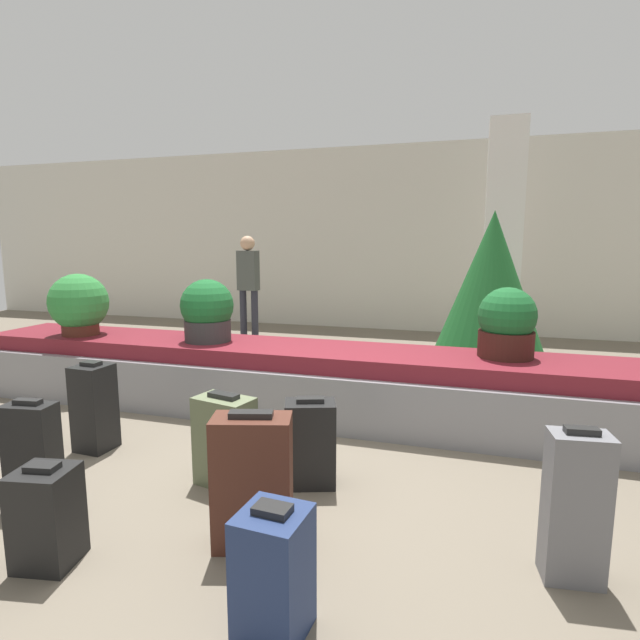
{
  "coord_description": "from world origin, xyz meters",
  "views": [
    {
      "loc": [
        1.28,
        -2.9,
        1.55
      ],
      "look_at": [
        0.0,
        1.25,
        0.87
      ],
      "focal_mm": 28.0,
      "sensor_mm": 36.0,
      "label": 1
    }
  ],
  "objects_px": {
    "decorated_tree": "(491,292)",
    "suitcase_4": "(252,482)",
    "suitcase_0": "(575,507)",
    "suitcase_6": "(310,443)",
    "suitcase_8": "(273,573)",
    "potted_plant_2": "(79,305)",
    "suitcase_3": "(225,441)",
    "suitcase_1": "(47,516)",
    "potted_plant_1": "(207,311)",
    "potted_plant_0": "(507,324)",
    "traveler_0": "(248,278)",
    "pillar": "(503,238)",
    "suitcase_2": "(33,455)",
    "suitcase_5": "(94,407)"
  },
  "relations": [
    {
      "from": "suitcase_1",
      "to": "decorated_tree",
      "type": "height_order",
      "value": "decorated_tree"
    },
    {
      "from": "suitcase_0",
      "to": "traveler_0",
      "type": "distance_m",
      "value": 6.28
    },
    {
      "from": "suitcase_1",
      "to": "potted_plant_1",
      "type": "xyz_separation_m",
      "value": [
        -0.47,
        2.4,
        0.66
      ]
    },
    {
      "from": "suitcase_3",
      "to": "potted_plant_0",
      "type": "height_order",
      "value": "potted_plant_0"
    },
    {
      "from": "suitcase_4",
      "to": "suitcase_5",
      "type": "bearing_deg",
      "value": 139.18
    },
    {
      "from": "suitcase_2",
      "to": "suitcase_6",
      "type": "relative_size",
      "value": 1.12
    },
    {
      "from": "suitcase_2",
      "to": "suitcase_6",
      "type": "distance_m",
      "value": 1.65
    },
    {
      "from": "pillar",
      "to": "decorated_tree",
      "type": "bearing_deg",
      "value": -95.34
    },
    {
      "from": "potted_plant_1",
      "to": "decorated_tree",
      "type": "relative_size",
      "value": 0.31
    },
    {
      "from": "suitcase_2",
      "to": "traveler_0",
      "type": "bearing_deg",
      "value": 92.26
    },
    {
      "from": "suitcase_0",
      "to": "suitcase_5",
      "type": "distance_m",
      "value": 3.21
    },
    {
      "from": "suitcase_6",
      "to": "suitcase_8",
      "type": "xyz_separation_m",
      "value": [
        0.25,
        -1.22,
        -0.02
      ]
    },
    {
      "from": "decorated_tree",
      "to": "potted_plant_2",
      "type": "bearing_deg",
      "value": -159.34
    },
    {
      "from": "decorated_tree",
      "to": "suitcase_1",
      "type": "bearing_deg",
      "value": -118.91
    },
    {
      "from": "suitcase_0",
      "to": "potted_plant_1",
      "type": "bearing_deg",
      "value": 141.16
    },
    {
      "from": "suitcase_1",
      "to": "decorated_tree",
      "type": "bearing_deg",
      "value": 50.59
    },
    {
      "from": "suitcase_3",
      "to": "potted_plant_1",
      "type": "xyz_separation_m",
      "value": [
        -0.92,
        1.43,
        0.61
      ]
    },
    {
      "from": "potted_plant_2",
      "to": "suitcase_3",
      "type": "bearing_deg",
      "value": -29.92
    },
    {
      "from": "suitcase_4",
      "to": "potted_plant_2",
      "type": "xyz_separation_m",
      "value": [
        -2.76,
        1.88,
        0.58
      ]
    },
    {
      "from": "suitcase_1",
      "to": "potted_plant_1",
      "type": "relative_size",
      "value": 0.87
    },
    {
      "from": "potted_plant_1",
      "to": "traveler_0",
      "type": "bearing_deg",
      "value": 108.38
    },
    {
      "from": "suitcase_3",
      "to": "suitcase_6",
      "type": "xyz_separation_m",
      "value": [
        0.52,
        0.16,
        -0.01
      ]
    },
    {
      "from": "suitcase_0",
      "to": "suitcase_5",
      "type": "bearing_deg",
      "value": 162.7
    },
    {
      "from": "suitcase_0",
      "to": "potted_plant_1",
      "type": "height_order",
      "value": "potted_plant_1"
    },
    {
      "from": "pillar",
      "to": "suitcase_2",
      "type": "relative_size",
      "value": 4.91
    },
    {
      "from": "suitcase_2",
      "to": "suitcase_8",
      "type": "distance_m",
      "value": 1.8
    },
    {
      "from": "potted_plant_0",
      "to": "potted_plant_2",
      "type": "height_order",
      "value": "potted_plant_2"
    },
    {
      "from": "pillar",
      "to": "decorated_tree",
      "type": "xyz_separation_m",
      "value": [
        -0.18,
        -1.97,
        -0.57
      ]
    },
    {
      "from": "suitcase_2",
      "to": "potted_plant_1",
      "type": "distance_m",
      "value": 2.08
    },
    {
      "from": "decorated_tree",
      "to": "suitcase_2",
      "type": "bearing_deg",
      "value": -127.66
    },
    {
      "from": "suitcase_8",
      "to": "potted_plant_1",
      "type": "relative_size",
      "value": 0.93
    },
    {
      "from": "pillar",
      "to": "suitcase_2",
      "type": "distance_m",
      "value": 6.18
    },
    {
      "from": "suitcase_8",
      "to": "potted_plant_1",
      "type": "height_order",
      "value": "potted_plant_1"
    },
    {
      "from": "suitcase_4",
      "to": "potted_plant_1",
      "type": "bearing_deg",
      "value": 108.65
    },
    {
      "from": "suitcase_8",
      "to": "potted_plant_2",
      "type": "xyz_separation_m",
      "value": [
        -3.08,
        2.4,
        0.67
      ]
    },
    {
      "from": "suitcase_2",
      "to": "suitcase_1",
      "type": "bearing_deg",
      "value": -47.28
    },
    {
      "from": "suitcase_8",
      "to": "decorated_tree",
      "type": "bearing_deg",
      "value": 81.5
    },
    {
      "from": "suitcase_0",
      "to": "traveler_0",
      "type": "relative_size",
      "value": 0.45
    },
    {
      "from": "suitcase_4",
      "to": "potted_plant_1",
      "type": "distance_m",
      "value": 2.46
    },
    {
      "from": "suitcase_6",
      "to": "potted_plant_2",
      "type": "relative_size",
      "value": 0.94
    },
    {
      "from": "suitcase_0",
      "to": "suitcase_4",
      "type": "distance_m",
      "value": 1.53
    },
    {
      "from": "suitcase_0",
      "to": "suitcase_6",
      "type": "distance_m",
      "value": 1.53
    },
    {
      "from": "suitcase_0",
      "to": "suitcase_5",
      "type": "relative_size",
      "value": 1.09
    },
    {
      "from": "suitcase_3",
      "to": "potted_plant_1",
      "type": "distance_m",
      "value": 1.8
    },
    {
      "from": "suitcase_1",
      "to": "suitcase_5",
      "type": "distance_m",
      "value": 1.41
    },
    {
      "from": "decorated_tree",
      "to": "suitcase_4",
      "type": "bearing_deg",
      "value": -109.73
    },
    {
      "from": "potted_plant_0",
      "to": "traveler_0",
      "type": "height_order",
      "value": "traveler_0"
    },
    {
      "from": "pillar",
      "to": "suitcase_4",
      "type": "xyz_separation_m",
      "value": [
        -1.4,
        -5.35,
        -1.25
      ]
    },
    {
      "from": "pillar",
      "to": "suitcase_1",
      "type": "xyz_separation_m",
      "value": [
        -2.28,
        -5.77,
        -1.36
      ]
    },
    {
      "from": "suitcase_1",
      "to": "suitcase_4",
      "type": "distance_m",
      "value": 0.99
    }
  ]
}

